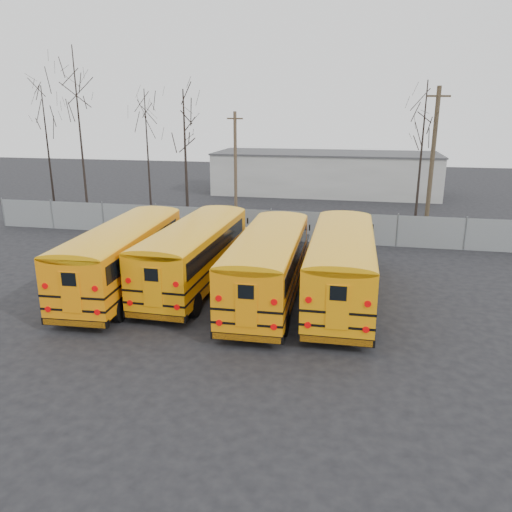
% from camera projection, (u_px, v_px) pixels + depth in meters
% --- Properties ---
extents(ground, '(120.00, 120.00, 0.00)m').
position_uv_depth(ground, '(222.00, 308.00, 21.68)').
color(ground, black).
rests_on(ground, ground).
extents(fence, '(40.00, 0.04, 2.00)m').
position_uv_depth(fence, '(271.00, 225.00, 32.66)').
color(fence, gray).
rests_on(fence, ground).
extents(distant_building, '(22.00, 8.00, 4.00)m').
position_uv_depth(distant_building, '(325.00, 173.00, 50.75)').
color(distant_building, beige).
rests_on(distant_building, ground).
extents(bus_a, '(3.33, 11.72, 3.24)m').
position_uv_depth(bus_a, '(125.00, 251.00, 23.44)').
color(bus_a, black).
rests_on(bus_a, ground).
extents(bus_b, '(2.82, 11.51, 3.21)m').
position_uv_depth(bus_b, '(196.00, 249.00, 23.90)').
color(bus_b, black).
rests_on(bus_b, ground).
extents(bus_c, '(2.93, 11.56, 3.22)m').
position_uv_depth(bus_c, '(269.00, 259.00, 22.17)').
color(bus_c, black).
rests_on(bus_c, ground).
extents(bus_d, '(2.88, 11.76, 3.28)m').
position_uv_depth(bus_d, '(342.00, 260.00, 22.00)').
color(bus_d, black).
rests_on(bus_d, ground).
extents(utility_pole_left, '(1.40, 0.59, 8.14)m').
position_uv_depth(utility_pole_left, '(235.00, 163.00, 39.36)').
color(utility_pole_left, brown).
rests_on(utility_pole_left, ground).
extents(utility_pole_right, '(1.65, 0.81, 9.77)m').
position_uv_depth(utility_pole_right, '(432.00, 159.00, 33.80)').
color(utility_pole_right, '#473A28').
rests_on(utility_pole_right, ground).
extents(tree_0, '(0.26, 0.26, 10.03)m').
position_uv_depth(tree_0, '(48.00, 153.00, 39.13)').
color(tree_0, black).
rests_on(tree_0, ground).
extents(tree_1, '(0.26, 0.26, 12.55)m').
position_uv_depth(tree_1, '(81.00, 138.00, 35.89)').
color(tree_1, black).
rests_on(tree_1, ground).
extents(tree_2, '(0.26, 0.26, 9.78)m').
position_uv_depth(tree_2, '(148.00, 155.00, 38.85)').
color(tree_2, black).
rests_on(tree_2, ground).
extents(tree_3, '(0.26, 0.26, 9.63)m').
position_uv_depth(tree_3, '(186.00, 160.00, 35.32)').
color(tree_3, black).
rests_on(tree_3, ground).
extents(tree_4, '(0.26, 0.26, 10.08)m').
position_uv_depth(tree_4, '(421.00, 161.00, 32.72)').
color(tree_4, black).
rests_on(tree_4, ground).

